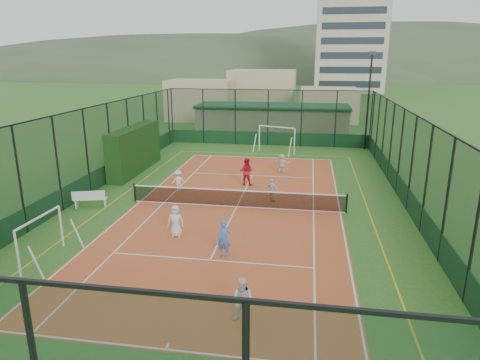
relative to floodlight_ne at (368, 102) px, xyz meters
The scene contains 20 objects.
ground 19.15m from the floodlight_ne, 117.39° to the right, with size 300.00×300.00×0.00m, color #316623.
court_slab 19.14m from the floodlight_ne, 117.39° to the right, with size 11.17×23.97×0.01m, color #A35024.
tennis_net 19.04m from the floodlight_ne, 117.39° to the right, with size 11.67×0.12×1.06m, color black, non-canonical shape.
perimeter_fence 18.77m from the floodlight_ne, 117.39° to the right, with size 18.12×34.12×5.00m, color #10321C, non-canonical shape.
floodlight_ne is the anchor object (origin of this frame).
clubhouse 10.47m from the floodlight_ne, 147.88° to the left, with size 15.20×7.20×3.15m, color tan, non-canonical shape.
apartment_tower 66.39m from the floodlight_ne, 87.02° to the left, with size 15.00×12.00×30.00m, color beige.
distant_hills 133.74m from the floodlight_ne, 93.69° to the left, with size 200.00×60.00×24.00m, color #384C33, non-canonical shape.
hedge_left 19.95m from the floodlight_ne, 148.65° to the right, with size 1.08×7.19×3.14m, color black.
white_bench 24.50m from the floodlight_ne, 132.60° to the right, with size 1.72×0.47×0.97m, color white, non-canonical shape.
futsal_goal_near 28.60m from the floodlight_ne, 122.31° to the right, with size 0.81×2.80×1.81m, color white, non-canonical shape.
futsal_goal_far 8.56m from the floodlight_ne, 161.01° to the right, with size 3.36×0.98×2.17m, color white, non-canonical shape.
child_near_left 23.71m from the floodlight_ne, 116.99° to the right, with size 0.72×0.47×1.47m, color silver.
child_near_mid 24.22m from the floodlight_ne, 109.75° to the right, with size 0.57×0.37×1.56m, color #4678C8.
child_near_right 27.91m from the floodlight_ne, 103.91° to the right, with size 0.72×0.56×1.48m, color white.
child_far_left 19.38m from the floodlight_ne, 131.14° to the right, with size 0.83×0.48×1.29m, color silver.
child_far_right 17.18m from the floodlight_ne, 113.79° to the right, with size 0.77×0.32×1.32m, color silver.
child_far_back 11.75m from the floodlight_ne, 126.48° to the right, with size 1.22×0.39×1.32m, color white.
coach 15.52m from the floodlight_ne, 124.91° to the right, with size 0.85×0.66×1.74m, color red.
tennis_balls 18.17m from the floodlight_ne, 122.69° to the right, with size 6.60×1.13×0.07m.
Camera 1 is at (3.66, -21.52, 7.85)m, focal length 32.00 mm.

